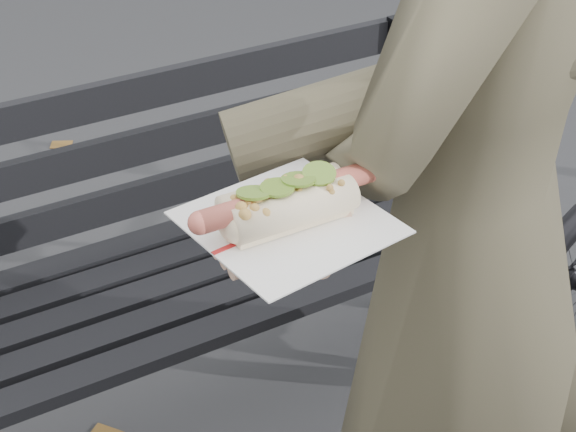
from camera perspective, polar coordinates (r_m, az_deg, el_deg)
name	(u,v)px	position (r m, az deg, el deg)	size (l,w,h in m)	color
park_bench	(162,246)	(1.96, -8.12, -1.94)	(1.50, 0.44, 0.88)	black
person	(470,238)	(1.33, 11.68, -1.42)	(0.66, 0.43, 1.81)	brown
held_hotdog	(394,118)	(1.05, 6.88, 6.31)	(0.62, 0.32, 0.20)	brown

